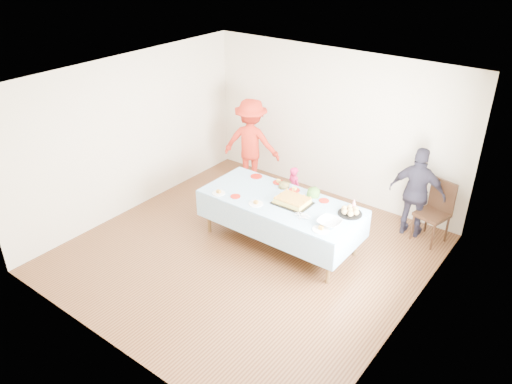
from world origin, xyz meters
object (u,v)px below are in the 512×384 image
birthday_cake (292,201)px  adult_left (251,143)px  dining_chair (436,208)px  party_table (280,203)px

birthday_cake → adult_left: 2.29m
dining_chair → adult_left: bearing=-161.9°
party_table → adult_left: adult_left is taller
dining_chair → adult_left: 3.54m
birthday_cake → adult_left: adult_left is taller
party_table → adult_left: bearing=139.7°
party_table → adult_left: size_ratio=1.47×
birthday_cake → adult_left: bearing=143.4°
dining_chair → adult_left: adult_left is taller
party_table → dining_chair: 2.47m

